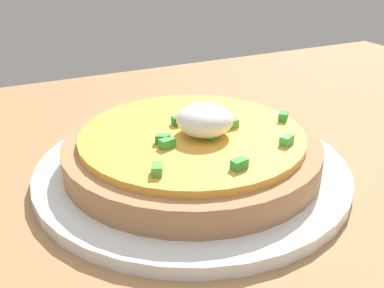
% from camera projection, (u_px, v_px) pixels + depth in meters
% --- Properties ---
extents(dining_table, '(1.21, 0.79, 0.02)m').
position_uv_depth(dining_table, '(179.00, 215.00, 0.38)').
color(dining_table, '#A6774C').
rests_on(dining_table, ground).
extents(plate, '(0.29, 0.29, 0.01)m').
position_uv_depth(plate, '(192.00, 169.00, 0.42)').
color(plate, white).
rests_on(plate, dining_table).
extents(pizza, '(0.24, 0.24, 0.06)m').
position_uv_depth(pizza, '(193.00, 147.00, 0.41)').
color(pizza, '#AF7F55').
rests_on(pizza, plate).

